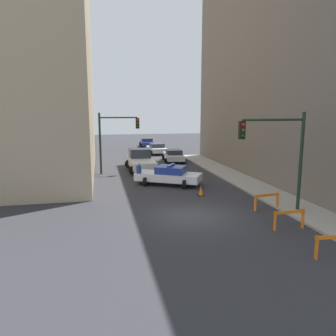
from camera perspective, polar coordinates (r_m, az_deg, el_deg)
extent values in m
plane|color=#2D2D33|center=(17.11, 3.92, -8.38)|extent=(120.00, 120.00, 0.00)
cube|color=#9E998E|center=(19.65, 21.72, -6.47)|extent=(2.40, 44.00, 0.12)
cube|color=#6B6056|center=(29.89, 26.17, 16.84)|extent=(12.00, 28.00, 18.92)
cylinder|color=black|center=(18.63, 22.10, 1.03)|extent=(0.18, 0.18, 5.20)
cylinder|color=black|center=(17.54, 17.92, 7.99)|extent=(3.40, 0.12, 0.12)
cube|color=black|center=(16.79, 12.75, 6.45)|extent=(0.30, 0.22, 0.90)
sphere|color=red|center=(16.64, 12.99, 7.34)|extent=(0.18, 0.18, 0.18)
sphere|color=#4C3D0C|center=(16.65, 12.96, 6.42)|extent=(0.18, 0.18, 0.18)
sphere|color=#0C4219|center=(16.67, 12.92, 5.49)|extent=(0.18, 0.18, 0.18)
cylinder|color=black|center=(28.36, -11.73, 4.14)|extent=(0.18, 0.18, 5.20)
cylinder|color=black|center=(28.28, -8.61, 8.69)|extent=(3.20, 0.12, 0.12)
cube|color=black|center=(28.43, -5.33, 7.76)|extent=(0.30, 0.22, 0.90)
sphere|color=red|center=(28.28, -5.31, 8.29)|extent=(0.18, 0.18, 0.18)
sphere|color=#4C3D0C|center=(28.29, -5.30, 7.75)|extent=(0.18, 0.18, 0.18)
sphere|color=#0C4219|center=(28.30, -5.29, 7.20)|extent=(0.18, 0.18, 0.18)
cube|color=white|center=(23.94, 0.06, -1.53)|extent=(5.00, 3.92, 0.55)
cube|color=navy|center=(23.78, 0.50, -0.30)|extent=(2.52, 2.39, 0.52)
cylinder|color=black|center=(23.68, -3.92, -2.36)|extent=(0.52, 0.68, 0.66)
cylinder|color=black|center=(25.24, -2.51, -1.58)|extent=(0.52, 0.68, 0.66)
cylinder|color=black|center=(22.80, 2.92, -2.84)|extent=(0.52, 0.68, 0.66)
cylinder|color=black|center=(24.41, 3.93, -1.99)|extent=(0.52, 0.68, 0.66)
cube|color=#2633BF|center=(23.72, 0.50, 0.46)|extent=(0.85, 1.30, 0.12)
cube|color=silver|center=(29.48, -4.68, 0.91)|extent=(2.09, 5.43, 0.70)
cube|color=#2D333D|center=(30.44, -4.99, 2.61)|extent=(1.87, 1.76, 0.80)
cylinder|color=black|center=(31.07, -6.79, 0.68)|extent=(0.80, 0.27, 0.80)
cylinder|color=black|center=(31.31, -3.44, 0.81)|extent=(0.80, 0.27, 0.80)
cylinder|color=black|center=(27.79, -6.04, -0.40)|extent=(0.80, 0.27, 0.80)
cylinder|color=black|center=(28.06, -2.31, -0.25)|extent=(0.80, 0.27, 0.80)
cube|color=silver|center=(34.82, 1.00, 2.03)|extent=(2.17, 4.44, 0.52)
cube|color=#232833|center=(34.58, 1.04, 2.82)|extent=(1.74, 1.94, 0.48)
cylinder|color=black|center=(36.06, -0.60, 1.89)|extent=(0.64, 0.27, 0.62)
cylinder|color=black|center=(36.28, 2.01, 1.94)|extent=(0.64, 0.27, 0.62)
cylinder|color=black|center=(33.44, -0.10, 1.26)|extent=(0.64, 0.27, 0.62)
cylinder|color=black|center=(33.67, 2.70, 1.31)|extent=(0.64, 0.27, 0.62)
cube|color=silver|center=(41.31, -2.00, 3.28)|extent=(2.06, 4.40, 0.52)
cube|color=#232833|center=(41.09, -1.95, 3.95)|extent=(1.69, 1.90, 0.48)
cylinder|color=black|center=(42.45, -3.51, 3.10)|extent=(0.63, 0.26, 0.62)
cylinder|color=black|center=(42.82, -1.34, 3.17)|extent=(0.63, 0.26, 0.62)
cylinder|color=black|center=(39.87, -2.72, 2.66)|extent=(0.63, 0.26, 0.62)
cylinder|color=black|center=(40.26, -0.41, 2.74)|extent=(0.63, 0.26, 0.62)
cube|color=navy|center=(49.46, -3.68, 4.38)|extent=(2.11, 4.42, 0.52)
cube|color=#232833|center=(49.24, -3.67, 4.94)|extent=(1.71, 1.92, 0.48)
cylinder|color=black|center=(50.76, -4.72, 4.21)|extent=(0.63, 0.27, 0.62)
cylinder|color=black|center=(50.87, -2.85, 4.25)|extent=(0.63, 0.27, 0.62)
cylinder|color=black|center=(48.11, -4.55, 3.90)|extent=(0.63, 0.27, 0.62)
cylinder|color=black|center=(48.23, -2.58, 3.93)|extent=(0.63, 0.27, 0.62)
cylinder|color=#382D23|center=(23.99, -5.08, -2.02)|extent=(0.35, 0.35, 0.82)
cylinder|color=navy|center=(23.86, -5.10, -0.33)|extent=(0.45, 0.45, 0.62)
sphere|color=tan|center=(23.78, -5.12, 0.67)|extent=(0.28, 0.28, 0.22)
cube|color=orange|center=(13.66, 27.19, -10.63)|extent=(1.60, 0.20, 0.14)
cube|color=orange|center=(13.42, 24.44, -12.52)|extent=(0.06, 0.16, 0.90)
cube|color=orange|center=(15.99, 20.42, -7.20)|extent=(1.60, 0.10, 0.14)
cube|color=orange|center=(15.73, 18.13, -8.81)|extent=(0.05, 0.16, 0.90)
cube|color=orange|center=(16.51, 22.43, -8.19)|extent=(0.05, 0.16, 0.90)
cube|color=orange|center=(18.69, 16.84, -4.55)|extent=(1.59, 0.28, 0.14)
cube|color=orange|center=(18.38, 14.98, -5.94)|extent=(0.07, 0.17, 0.90)
cube|color=orange|center=(19.22, 18.51, -5.42)|extent=(0.07, 0.17, 0.90)
cube|color=black|center=(21.18, 5.73, -4.74)|extent=(0.36, 0.36, 0.04)
cone|color=#F2600C|center=(21.10, 5.75, -3.88)|extent=(0.28, 0.28, 0.62)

